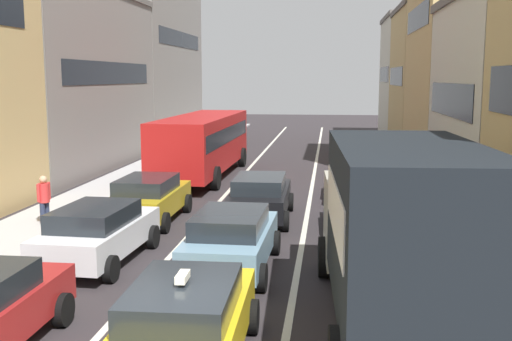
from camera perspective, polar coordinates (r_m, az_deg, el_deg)
sidewalk_left at (r=29.94m, az=-10.97°, el=-0.38°), size 2.60×64.00×0.14m
lane_stripe_left at (r=28.83m, az=-1.45°, el=-0.70°), size 0.16×60.00×0.01m
lane_stripe_right at (r=28.54m, az=5.32°, el=-0.83°), size 0.16×60.00×0.01m
building_row_left at (r=33.76m, az=-18.77°, el=10.68°), size 7.20×43.90×13.78m
building_row_right at (r=31.64m, az=20.78°, el=8.70°), size 7.20×43.90×13.78m
removalist_box_truck at (r=11.64m, az=13.02°, el=-5.04°), size 3.01×7.80×3.58m
taxi_centre_lane_front at (r=10.21m, az=-6.55°, el=-13.78°), size 2.14×4.34×1.66m
sedan_centre_lane_second at (r=15.06m, az=-2.29°, el=-6.32°), size 2.12×4.33×1.49m
wagon_left_lane_second at (r=16.18m, az=-14.44°, el=-5.54°), size 2.23×4.38×1.49m
hatchback_centre_lane_third at (r=20.28m, az=0.37°, el=-2.41°), size 2.12×4.33×1.49m
sedan_left_lane_third at (r=20.37m, az=-9.92°, el=-2.49°), size 2.08×4.31×1.49m
sedan_right_lane_behind_truck at (r=18.78m, az=9.99°, el=-3.44°), size 2.18×4.36×1.49m
wagon_right_lane_far at (r=24.20m, az=9.28°, el=-0.72°), size 2.09×4.32×1.49m
bus_mid_queue_primary at (r=28.96m, az=-4.94°, el=2.81°), size 2.96×10.55×2.90m
pedestrian_near_kerb at (r=20.30m, az=-19.04°, el=-2.45°), size 0.34×0.52×1.66m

